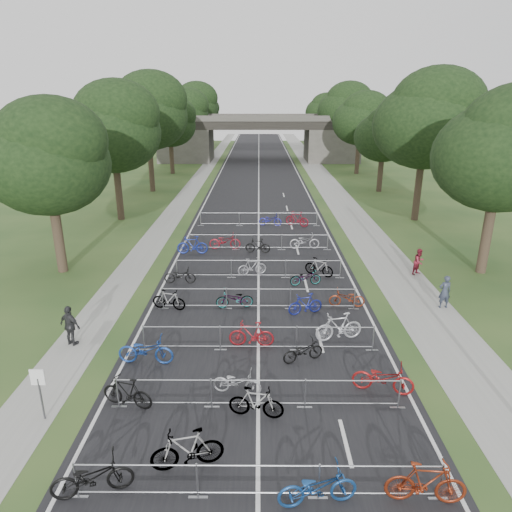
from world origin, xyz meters
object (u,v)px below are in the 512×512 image
at_px(overpass_bridge, 259,138).
at_px(park_sign, 39,385).
at_px(pedestrian_b, 419,262).
at_px(bike_2, 318,487).
at_px(pedestrian_a, 445,292).
at_px(pedestrian_c, 70,326).
at_px(bike_0, 92,477).
at_px(bike_1, 187,449).

xyz_separation_m(overpass_bridge, park_sign, (-6.80, -62.00, -2.27)).
relative_size(overpass_bridge, pedestrian_b, 20.22).
xyz_separation_m(bike_2, pedestrian_b, (7.72, 15.78, 0.23)).
relative_size(park_sign, pedestrian_a, 1.10).
bearing_deg(pedestrian_a, bike_2, 52.13).
relative_size(bike_2, pedestrian_b, 1.33).
relative_size(pedestrian_b, pedestrian_c, 0.89).
bearing_deg(pedestrian_b, pedestrian_c, 170.46).
xyz_separation_m(overpass_bridge, pedestrian_b, (9.20, -49.38, -2.77)).
distance_m(park_sign, pedestrian_a, 17.79).
distance_m(bike_0, bike_2, 5.72).
height_order(bike_2, pedestrian_b, pedestrian_b).
xyz_separation_m(pedestrian_a, pedestrian_c, (-16.65, -3.62, 0.04)).
distance_m(bike_2, pedestrian_b, 17.56).
relative_size(bike_2, pedestrian_a, 1.23).
xyz_separation_m(bike_0, bike_1, (2.30, 0.91, 0.07)).
relative_size(bike_1, bike_2, 0.99).
bearing_deg(park_sign, pedestrian_b, 38.26).
bearing_deg(pedestrian_a, bike_1, 38.55).
distance_m(pedestrian_b, pedestrian_c, 18.69).
height_order(pedestrian_a, pedestrian_c, pedestrian_c).
height_order(park_sign, pedestrian_b, park_sign).
xyz_separation_m(bike_1, pedestrian_b, (11.14, 14.59, 0.16)).
bearing_deg(bike_2, pedestrian_a, -42.80).
height_order(pedestrian_b, pedestrian_c, pedestrian_c).
height_order(bike_1, bike_2, bike_1).
distance_m(park_sign, bike_1, 5.29).
bearing_deg(park_sign, overpass_bridge, 83.74).
bearing_deg(overpass_bridge, bike_1, -91.73).
bearing_deg(pedestrian_b, park_sign, -176.69).
bearing_deg(overpass_bridge, park_sign, -96.26).
height_order(overpass_bridge, bike_2, overpass_bridge).
bearing_deg(bike_0, overpass_bridge, -18.95).
distance_m(pedestrian_a, pedestrian_b, 4.40).
relative_size(overpass_bridge, pedestrian_c, 17.90).
xyz_separation_m(overpass_bridge, bike_1, (-1.94, -63.97, -2.92)).
bearing_deg(pedestrian_b, bike_1, -162.30).
bearing_deg(pedestrian_a, pedestrian_b, -97.52).
height_order(park_sign, bike_0, park_sign).
xyz_separation_m(park_sign, bike_1, (4.86, -1.97, -0.66)).
bearing_deg(bike_2, pedestrian_b, -35.52).
relative_size(overpass_bridge, bike_1, 15.30).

